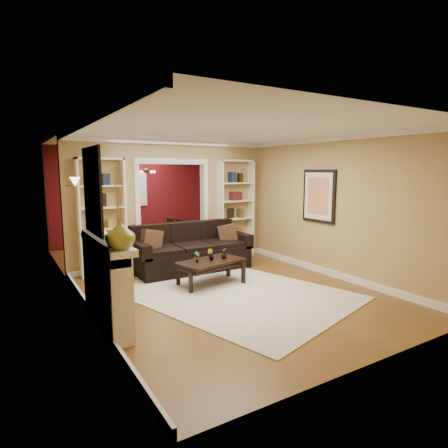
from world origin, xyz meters
TOP-DOWN VIEW (x-y plane):
  - floor at (0.00, 0.00)m, footprint 8.00×8.00m
  - ceiling at (0.00, 0.00)m, footprint 8.00×8.00m
  - wall_back at (0.00, 4.00)m, footprint 8.00×0.00m
  - wall_front at (0.00, -4.00)m, footprint 8.00×0.00m
  - wall_left at (-2.25, 0.00)m, footprint 0.00×8.00m
  - wall_right at (2.25, 0.00)m, footprint 0.00×8.00m
  - partition_wall at (0.00, 1.20)m, footprint 4.50×0.15m
  - red_back_panel at (0.00, 3.97)m, footprint 4.44×0.04m
  - dining_window at (0.00, 3.93)m, footprint 0.78×0.03m
  - area_rug at (0.01, -1.19)m, footprint 3.76×4.52m
  - sofa at (0.10, 0.45)m, footprint 2.45×1.06m
  - pillow_left at (-0.77, 0.43)m, footprint 0.47×0.28m
  - pillow_right at (0.97, 0.43)m, footprint 0.39×0.28m
  - coffee_table at (-0.05, -0.65)m, footprint 1.30×0.88m
  - plant_left at (-0.33, -0.65)m, footprint 0.12×0.10m
  - plant_center at (-0.05, -0.65)m, footprint 0.15×0.15m
  - plant_right at (0.22, -0.65)m, footprint 0.13×0.13m
  - bookshelf_left at (-1.55, 1.03)m, footprint 0.90×0.30m
  - bookshelf_right at (1.55, 1.03)m, footprint 0.90×0.30m
  - fireplace at (-2.09, -1.50)m, footprint 0.32×1.70m
  - vase at (-2.09, -2.20)m, footprint 0.39×0.39m
  - mirror at (-2.23, -1.50)m, footprint 0.03×0.95m
  - wall_sconce at (-2.15, 0.55)m, footprint 0.18×0.18m
  - framed_art at (2.21, -1.00)m, footprint 0.04×0.85m
  - dining_table at (0.02, 2.87)m, footprint 1.61×0.90m
  - dining_chair_nw at (-0.53, 2.57)m, footprint 0.58×0.58m
  - dining_chair_ne at (0.57, 2.57)m, footprint 0.49×0.49m
  - dining_chair_sw at (-0.53, 3.17)m, footprint 0.48×0.48m
  - dining_chair_se at (0.57, 3.17)m, footprint 0.39×0.39m
  - chandelier at (0.00, 2.70)m, footprint 0.50×0.50m

SIDE VIEW (x-z plane):
  - floor at x=0.00m, z-range 0.00..0.00m
  - area_rug at x=0.01m, z-range 0.00..0.01m
  - coffee_table at x=-0.05m, z-range 0.00..0.45m
  - dining_table at x=0.02m, z-range 0.00..0.57m
  - dining_chair_sw at x=-0.53m, z-range 0.00..0.75m
  - dining_chair_se at x=0.57m, z-range 0.00..0.77m
  - dining_chair_ne at x=0.57m, z-range 0.00..0.82m
  - dining_chair_nw at x=-0.53m, z-range 0.00..0.90m
  - sofa at x=0.10m, z-range 0.00..0.96m
  - plant_right at x=0.22m, z-range 0.45..0.64m
  - plant_left at x=-0.33m, z-range 0.45..0.65m
  - plant_center at x=-0.05m, z-range 0.45..0.66m
  - fireplace at x=-2.09m, z-range 0.00..1.16m
  - pillow_right at x=0.97m, z-range 0.47..0.85m
  - pillow_left at x=-0.77m, z-range 0.47..0.92m
  - bookshelf_left at x=-1.55m, z-range 0.00..2.30m
  - bookshelf_right at x=1.55m, z-range 0.00..2.30m
  - red_back_panel at x=0.00m, z-range 0.00..2.64m
  - vase at x=-2.09m, z-range 1.16..1.51m
  - wall_back at x=0.00m, z-range -2.65..5.35m
  - wall_front at x=0.00m, z-range -2.65..5.35m
  - wall_left at x=-2.25m, z-range -2.65..5.35m
  - wall_right at x=2.25m, z-range -2.65..5.35m
  - partition_wall at x=0.00m, z-range 0.00..2.70m
  - dining_window at x=0.00m, z-range 1.06..2.04m
  - framed_art at x=2.21m, z-range 1.02..2.08m
  - mirror at x=-2.23m, z-range 1.25..2.35m
  - wall_sconce at x=-2.15m, z-range 1.72..1.94m
  - chandelier at x=0.00m, z-range 1.87..2.17m
  - ceiling at x=0.00m, z-range 2.70..2.70m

